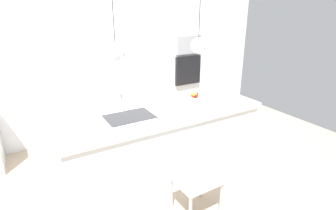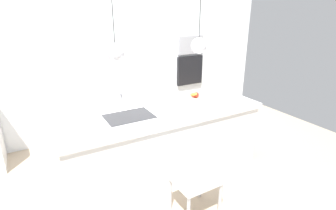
{
  "view_description": "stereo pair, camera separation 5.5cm",
  "coord_description": "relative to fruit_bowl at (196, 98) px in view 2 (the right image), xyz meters",
  "views": [
    {
      "loc": [
        -1.49,
        -2.72,
        2.11
      ],
      "look_at": [
        0.1,
        0.0,
        0.96
      ],
      "focal_mm": 28.43,
      "sensor_mm": 36.0,
      "label": 1
    },
    {
      "loc": [
        -1.44,
        -2.75,
        2.11
      ],
      "look_at": [
        0.1,
        0.0,
        0.96
      ],
      "focal_mm": 28.43,
      "sensor_mm": 36.0,
      "label": 2
    }
  ],
  "objects": [
    {
      "name": "floor",
      "position": [
        -0.57,
        -0.06,
        -0.95
      ],
      "size": [
        6.6,
        6.6,
        0.0
      ],
      "primitive_type": "plane",
      "color": "tan",
      "rests_on": "ground"
    },
    {
      "name": "back_wall",
      "position": [
        -0.57,
        1.59,
        0.35
      ],
      "size": [
        6.0,
        0.1,
        2.6
      ],
      "primitive_type": "cube",
      "color": "white",
      "rests_on": "ground"
    },
    {
      "name": "kitchen_island",
      "position": [
        -0.57,
        -0.06,
        -0.5
      ],
      "size": [
        2.61,
        0.89,
        0.91
      ],
      "color": "white",
      "rests_on": "ground"
    },
    {
      "name": "sink_basin",
      "position": [
        -1.0,
        -0.06,
        -0.05
      ],
      "size": [
        0.56,
        0.4,
        0.02
      ],
      "primitive_type": "cube",
      "color": "#2D2D30",
      "rests_on": "kitchen_island"
    },
    {
      "name": "faucet",
      "position": [
        -1.0,
        0.15,
        0.1
      ],
      "size": [
        0.02,
        0.17,
        0.22
      ],
      "color": "silver",
      "rests_on": "kitchen_island"
    },
    {
      "name": "fruit_bowl",
      "position": [
        0.0,
        0.0,
        0.0
      ],
      "size": [
        0.29,
        0.29,
        0.16
      ],
      "color": "beige",
      "rests_on": "kitchen_island"
    },
    {
      "name": "microwave",
      "position": [
        0.9,
        1.52,
        0.49
      ],
      "size": [
        0.54,
        0.08,
        0.34
      ],
      "primitive_type": "cube",
      "color": "#9E9EA3",
      "rests_on": "back_wall"
    },
    {
      "name": "oven",
      "position": [
        0.9,
        1.52,
        -0.01
      ],
      "size": [
        0.56,
        0.08,
        0.56
      ],
      "primitive_type": "cube",
      "color": "black",
      "rests_on": "back_wall"
    },
    {
      "name": "chair_near",
      "position": [
        -0.61,
        -0.96,
        -0.46
      ],
      "size": [
        0.48,
        0.42,
        0.87
      ],
      "color": "silver",
      "rests_on": "ground"
    },
    {
      "name": "pendant_light_left",
      "position": [
        -1.11,
        -0.06,
        0.72
      ],
      "size": [
        0.2,
        0.2,
        0.8
      ],
      "color": "silver"
    },
    {
      "name": "pendant_light_right",
      "position": [
        -0.03,
        -0.06,
        0.72
      ],
      "size": [
        0.2,
        0.2,
        0.8
      ],
      "color": "silver"
    }
  ]
}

